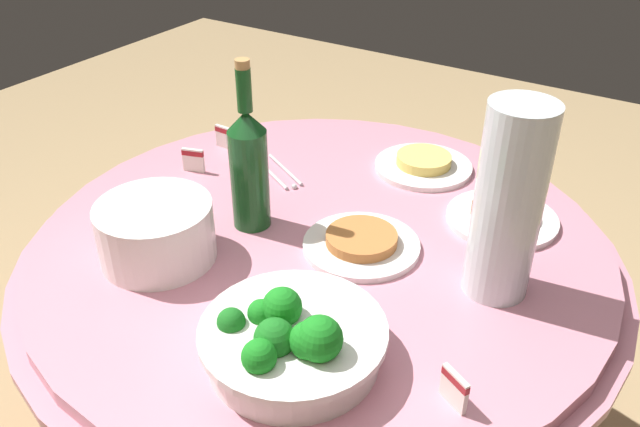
{
  "coord_description": "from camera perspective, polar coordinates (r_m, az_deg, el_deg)",
  "views": [
    {
      "loc": [
        -0.57,
        0.89,
        1.46
      ],
      "look_at": [
        0.0,
        0.0,
        0.79
      ],
      "focal_mm": 37.11,
      "sensor_mm": 36.0,
      "label": 1
    }
  ],
  "objects": [
    {
      "name": "wine_bottle",
      "position": [
        1.26,
        -6.15,
        4.11
      ],
      "size": [
        0.07,
        0.07,
        0.34
      ],
      "color": "#14481C",
      "rests_on": "buffet_table"
    },
    {
      "name": "food_plate_stir_fry",
      "position": [
        1.36,
        15.45,
        -0.2
      ],
      "size": [
        0.22,
        0.22,
        0.03
      ],
      "color": "white",
      "rests_on": "buffet_table"
    },
    {
      "name": "food_plate_noodles",
      "position": [
        1.52,
        8.91,
        4.24
      ],
      "size": [
        0.22,
        0.22,
        0.03
      ],
      "color": "white",
      "rests_on": "buffet_table"
    },
    {
      "name": "label_placard_mid",
      "position": [
        1.61,
        -8.25,
        6.64
      ],
      "size": [
        0.05,
        0.01,
        0.05
      ],
      "color": "white",
      "rests_on": "buffet_table"
    },
    {
      "name": "serving_tongs",
      "position": [
        1.49,
        -3.51,
        3.54
      ],
      "size": [
        0.16,
        0.12,
        0.01
      ],
      "color": "silver",
      "rests_on": "buffet_table"
    },
    {
      "name": "label_placard_rear",
      "position": [
        0.96,
        11.51,
        -14.46
      ],
      "size": [
        0.05,
        0.03,
        0.05
      ],
      "color": "white",
      "rests_on": "buffet_table"
    },
    {
      "name": "label_placard_front",
      "position": [
        1.51,
        -10.88,
        4.65
      ],
      "size": [
        0.05,
        0.02,
        0.05
      ],
      "color": "white",
      "rests_on": "buffet_table"
    },
    {
      "name": "food_plate_peanuts",
      "position": [
        1.24,
        3.59,
        -2.53
      ],
      "size": [
        0.22,
        0.22,
        0.03
      ],
      "color": "white",
      "rests_on": "buffet_table"
    },
    {
      "name": "broccoli_bowl",
      "position": [
        0.99,
        -2.44,
        -10.9
      ],
      "size": [
        0.28,
        0.28,
        0.12
      ],
      "color": "white",
      "rests_on": "buffet_table"
    },
    {
      "name": "buffet_table",
      "position": [
        1.51,
        0.0,
        -13.43
      ],
      "size": [
        1.16,
        1.16,
        0.74
      ],
      "color": "maroon",
      "rests_on": "ground_plane"
    },
    {
      "name": "decorative_fruit_vase",
      "position": [
        1.1,
        15.85,
        0.44
      ],
      "size": [
        0.11,
        0.11,
        0.34
      ],
      "color": "silver",
      "rests_on": "buffet_table"
    },
    {
      "name": "plate_stack",
      "position": [
        1.22,
        -13.95,
        -1.54
      ],
      "size": [
        0.21,
        0.21,
        0.11
      ],
      "color": "white",
      "rests_on": "buffet_table"
    }
  ]
}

